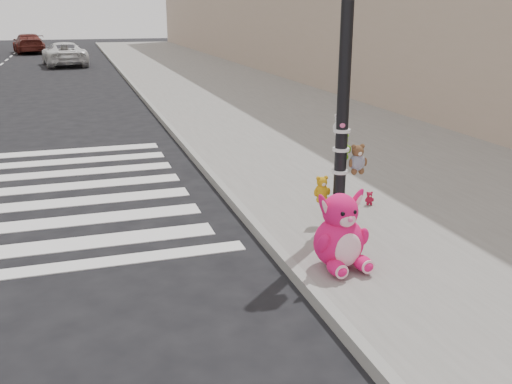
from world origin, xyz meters
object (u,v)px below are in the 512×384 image
object	(u,v)px
signal_pole	(344,101)
pink_bunny	(340,236)
car_white_near	(64,54)
red_teddy	(369,198)

from	to	relation	value
signal_pole	pink_bunny	distance (m)	1.89
pink_bunny	signal_pole	bearing A→B (deg)	59.94
car_white_near	red_teddy	bearing A→B (deg)	93.37
pink_bunny	car_white_near	bearing A→B (deg)	91.24
pink_bunny	car_white_near	xyz separation A→B (m)	(-3.08, 28.33, 0.12)
red_teddy	car_white_near	distance (m)	26.88
pink_bunny	car_white_near	distance (m)	28.50
signal_pole	pink_bunny	xyz separation A→B (m)	(-0.58, -1.24, -1.30)
pink_bunny	red_teddy	size ratio (longest dim) A/B	4.38
signal_pole	car_white_near	xyz separation A→B (m)	(-3.66, 27.10, -1.19)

